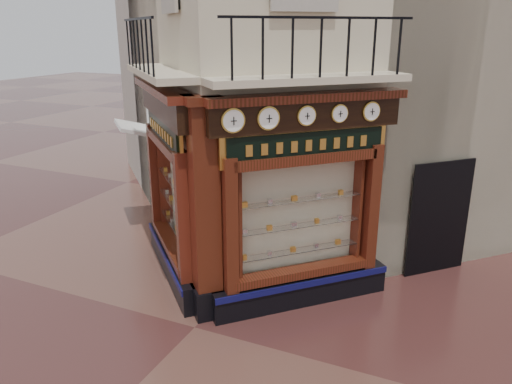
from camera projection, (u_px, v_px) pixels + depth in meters
The scene contains 15 objects.
ground at pixel (195, 327), 8.75m from camera, with size 80.00×80.00×0.00m, color #452320.
neighbour_left at pixel (262, 11), 15.47m from camera, with size 8.00×8.00×11.00m, color #B6AB9F.
neighbour_right at pixel (429, 8), 13.55m from camera, with size 8.00×8.00×11.00m, color #B6AB9F.
shopfront_left at pixel (171, 186), 10.04m from camera, with size 2.86×2.86×3.98m.
shopfront_right at pixel (303, 205), 8.94m from camera, with size 2.86×2.86×3.98m.
corner_pilaster at pixel (205, 215), 8.57m from camera, with size 0.85×0.85×3.98m.
balcony at pixel (229, 75), 8.72m from camera, with size 5.94×2.97×1.03m.
clock_a at pixel (233, 121), 7.80m from camera, with size 0.32×0.32×0.40m.
clock_b at pixel (268, 118), 8.00m from camera, with size 0.31×0.31×0.39m.
clock_c at pixel (307, 116), 8.23m from camera, with size 0.28×0.28×0.34m.
clock_d at pixel (340, 114), 8.44m from camera, with size 0.26×0.26×0.32m.
clock_e at pixel (371, 111), 8.66m from camera, with size 0.28×0.28×0.34m.
awning at pixel (143, 228), 13.08m from camera, with size 1.44×0.86×0.08m, color white, non-canonical shape.
signboard_left at pixel (164, 131), 9.66m from camera, with size 2.18×2.18×0.58m.
signboard_right at pixel (307, 145), 8.52m from camera, with size 2.26×2.26×0.60m.
Camera 1 is at (4.07, -6.46, 5.01)m, focal length 35.00 mm.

